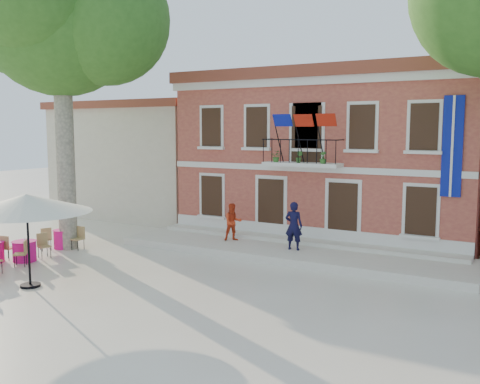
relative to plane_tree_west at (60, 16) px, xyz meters
name	(u,v)px	position (x,y,z in m)	size (l,w,h in m)	color
ground	(181,275)	(6.44, -0.97, -9.34)	(90.00, 90.00, 0.00)	beige
main_building	(339,153)	(8.44, 9.01, -5.56)	(13.50, 9.59, 7.50)	#C36346
neighbor_west	(160,158)	(-3.06, 10.03, -6.12)	(9.40, 9.40, 6.40)	beige
terrace	(289,252)	(8.44, 3.43, -9.19)	(14.00, 3.40, 0.30)	silver
plane_tree_west	(60,16)	(0.00, 0.00, 0.00)	(6.44, 6.44, 12.64)	#A59E84
patio_umbrella	(27,204)	(3.13, -4.43, -6.71)	(3.94, 3.94, 2.93)	black
pedestrian_navy	(294,226)	(8.71, 3.22, -8.11)	(0.68, 0.45, 1.86)	black
pedestrian_orange	(233,222)	(5.81, 3.54, -8.26)	(0.75, 0.59, 1.55)	red
cafe_table_0	(24,250)	(0.24, -2.35, -8.91)	(1.77, 1.84, 0.95)	#DA148B
cafe_table_3	(64,238)	(-0.21, -0.04, -8.91)	(1.66, 1.87, 0.95)	#DA148B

